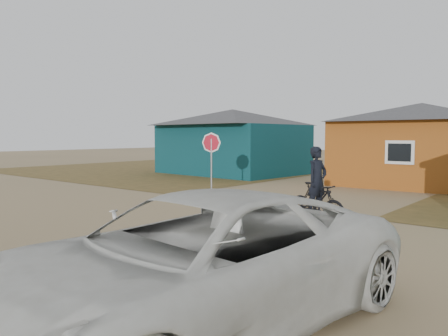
# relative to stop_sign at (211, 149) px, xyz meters

# --- Properties ---
(ground) EXTENTS (120.00, 120.00, 0.00)m
(ground) POSITION_rel_stop_sign_xyz_m (2.98, -5.19, -1.82)
(ground) COLOR #957C56
(grass_nw) EXTENTS (20.00, 18.00, 0.00)m
(grass_nw) POSITION_rel_stop_sign_xyz_m (-11.02, 7.81, -1.82)
(grass_nw) COLOR brown
(grass_nw) RESTS_ON ground
(house_teal) EXTENTS (8.93, 7.08, 4.00)m
(house_teal) POSITION_rel_stop_sign_xyz_m (-5.52, 8.31, 0.23)
(house_teal) COLOR #0A3137
(house_teal) RESTS_ON ground
(house_yellow) EXTENTS (7.72, 6.76, 3.90)m
(house_yellow) POSITION_rel_stop_sign_xyz_m (5.48, 8.81, 0.18)
(house_yellow) COLOR #954C16
(house_yellow) RESTS_ON ground
(house_pale_west) EXTENTS (7.04, 6.15, 3.60)m
(house_pale_west) POSITION_rel_stop_sign_xyz_m (-3.02, 28.81, 0.03)
(house_pale_west) COLOR gray
(house_pale_west) RESTS_ON ground
(house_pale_north) EXTENTS (6.28, 5.81, 3.40)m
(house_pale_north) POSITION_rel_stop_sign_xyz_m (-11.02, 40.81, -0.07)
(house_pale_north) COLOR gray
(house_pale_north) RESTS_ON ground
(stop_sign) EXTENTS (0.81, 0.11, 2.48)m
(stop_sign) POSITION_rel_stop_sign_xyz_m (0.00, 0.00, 0.00)
(stop_sign) COLOR gray
(stop_sign) RESTS_ON ground
(cyclist) EXTENTS (1.89, 0.88, 2.06)m
(cyclist) POSITION_rel_stop_sign_xyz_m (6.03, -2.61, -1.07)
(cyclist) COLOR black
(cyclist) RESTS_ON ground
(vehicle) EXTENTS (3.24, 6.14, 1.65)m
(vehicle) POSITION_rel_stop_sign_xyz_m (7.98, -9.38, -1.00)
(vehicle) COLOR silver
(vehicle) RESTS_ON ground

